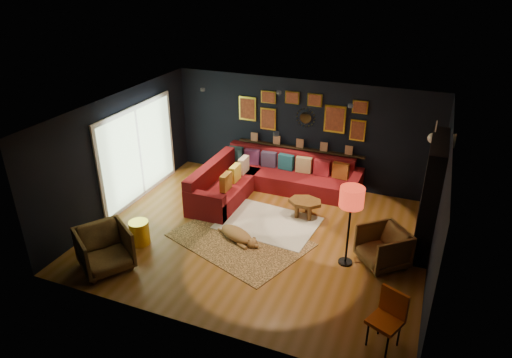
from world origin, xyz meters
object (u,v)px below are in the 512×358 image
at_px(sectional, 263,180).
at_px(orange_chair, 389,314).
at_px(coffee_table, 305,203).
at_px(armchair_left, 104,247).
at_px(armchair_right, 383,245).
at_px(dog, 236,232).
at_px(gold_stool, 140,233).
at_px(floor_lamp, 352,201).
at_px(pouf, 221,197).

bearing_deg(sectional, orange_chair, -48.26).
distance_m(coffee_table, armchair_left, 4.21).
height_order(armchair_left, armchair_right, armchair_left).
bearing_deg(armchair_right, dog, -125.13).
xyz_separation_m(armchair_right, gold_stool, (-4.54, -1.11, -0.16)).
xyz_separation_m(armchair_right, orange_chair, (0.33, -1.96, 0.14)).
distance_m(floor_lamp, dog, 2.47).
relative_size(armchair_left, gold_stool, 1.82).
height_order(armchair_left, orange_chair, orange_chair).
bearing_deg(armchair_left, coffee_table, -8.22).
bearing_deg(sectional, gold_stool, -116.49).
bearing_deg(dog, floor_lamp, 24.82).
bearing_deg(coffee_table, armchair_left, -132.16).
height_order(sectional, pouf, sectional).
height_order(pouf, armchair_left, armchair_left).
xyz_separation_m(sectional, orange_chair, (3.40, -3.81, 0.21)).
height_order(gold_stool, orange_chair, orange_chair).
xyz_separation_m(armchair_left, gold_stool, (0.10, 0.90, -0.20)).
relative_size(pouf, armchair_right, 0.60).
distance_m(sectional, armchair_left, 4.17).
distance_m(pouf, floor_lamp, 3.53).
bearing_deg(coffee_table, pouf, -174.52).
bearing_deg(pouf, sectional, 53.44).
xyz_separation_m(pouf, armchair_right, (3.75, -0.92, 0.21)).
relative_size(armchair_left, floor_lamp, 0.56).
bearing_deg(armchair_right, gold_stool, -117.36).
bearing_deg(armchair_right, orange_chair, -31.46).
bearing_deg(pouf, coffee_table, 5.48).
xyz_separation_m(pouf, floor_lamp, (3.13, -1.16, 1.13)).
bearing_deg(gold_stool, armchair_left, -96.03).
distance_m(sectional, floor_lamp, 3.36).
relative_size(sectional, pouf, 7.11).
bearing_deg(sectional, armchair_left, -112.12).
distance_m(sectional, coffee_table, 1.46).
bearing_deg(coffee_table, gold_stool, -140.92).
bearing_deg(armchair_left, pouf, 17.20).
xyz_separation_m(gold_stool, floor_lamp, (3.92, 0.87, 1.07)).
height_order(armchair_right, gold_stool, armchair_right).
distance_m(coffee_table, floor_lamp, 2.05).
bearing_deg(gold_stool, orange_chair, -9.91).
bearing_deg(armchair_right, floor_lamp, -110.28).
relative_size(armchair_right, orange_chair, 0.88).
bearing_deg(armchair_right, sectional, -162.17).
relative_size(sectional, gold_stool, 7.03).
distance_m(armchair_right, gold_stool, 4.67).
relative_size(coffee_table, floor_lamp, 0.49).
xyz_separation_m(pouf, orange_chair, (4.08, -2.88, 0.35)).
height_order(sectional, dog, sectional).
height_order(armchair_right, floor_lamp, floor_lamp).
bearing_deg(floor_lamp, gold_stool, -167.46).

